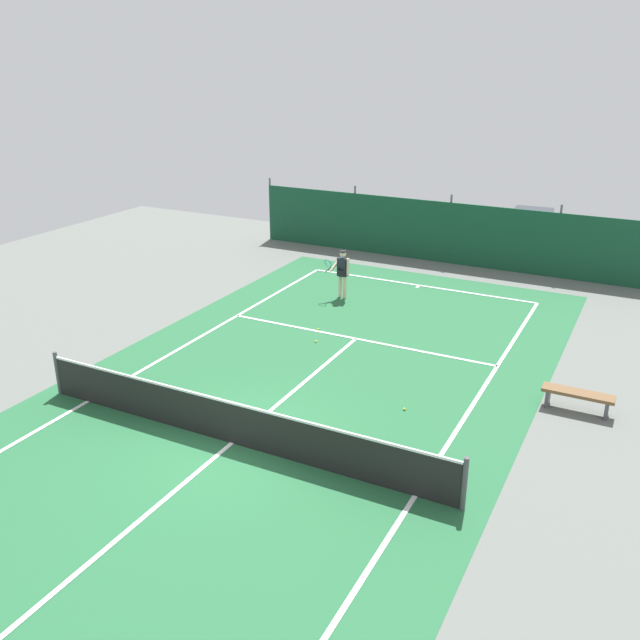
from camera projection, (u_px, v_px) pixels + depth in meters
name	position (u px, v px, depth m)	size (l,w,h in m)	color
ground_plane	(232.00, 443.00, 14.61)	(36.00, 36.00, 0.00)	slate
court_surface	(232.00, 443.00, 14.61)	(11.02, 26.60, 0.01)	#236038
tennis_net	(231.00, 422.00, 14.43)	(10.12, 0.10, 1.10)	black
back_fence	(451.00, 243.00, 27.31)	(16.30, 0.98, 2.70)	#14472D
tennis_player	(342.00, 270.00, 22.94)	(0.82, 0.67, 1.64)	beige
tennis_ball_near_player	(404.00, 409.00, 15.94)	(0.07, 0.07, 0.07)	#CCDB33
tennis_ball_midcourt	(318.00, 329.00, 20.54)	(0.07, 0.07, 0.07)	#CCDB33
tennis_ball_by_sideline	(316.00, 341.00, 19.66)	(0.07, 0.07, 0.07)	#CCDB33
parked_car	(530.00, 231.00, 28.56)	(2.20, 4.29, 1.68)	silver
courtside_bench	(578.00, 396.00, 15.80)	(1.60, 0.40, 0.49)	brown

